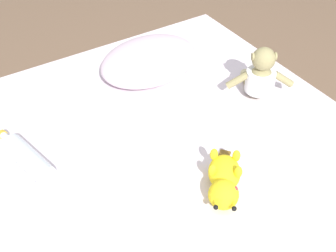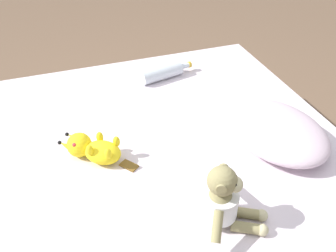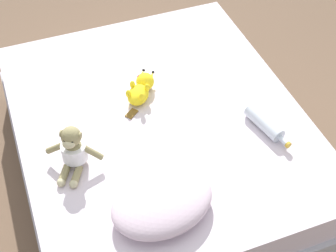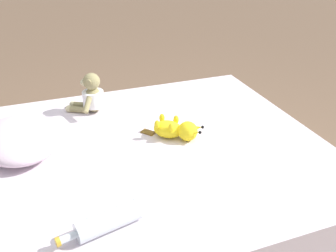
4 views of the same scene
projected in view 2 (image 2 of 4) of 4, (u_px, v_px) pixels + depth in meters
The scene contains 6 objects.
ground_plane at pixel (140, 210), 1.84m from camera, with size 16.00×16.00×0.00m, color brown.
bed at pixel (137, 180), 1.71m from camera, with size 1.52×1.82×0.44m.
pillow at pixel (277, 130), 1.54m from camera, with size 0.53×0.44×0.12m.
plush_monkey at pixel (223, 201), 1.19m from camera, with size 0.26×0.25×0.24m.
plush_yellow_creature at pixel (93, 149), 1.47m from camera, with size 0.25×0.29×0.10m.
glass_bottle at pixel (162, 73), 1.98m from camera, with size 0.12×0.31×0.08m.
Camera 2 is at (1.19, -0.26, 1.45)m, focal length 39.61 mm.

